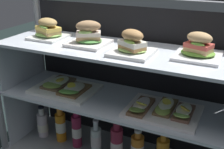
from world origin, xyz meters
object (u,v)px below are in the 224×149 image
object	(u,v)px
plated_roll_sandwich_mid_right	(88,36)
open_sandwich_tray_mid_left	(65,87)
open_sandwich_tray_near_right_corner	(162,110)
juice_bottle_front_fourth	(61,126)
plated_roll_sandwich_near_right_corner	(48,30)
juice_bottle_front_second	(96,140)
juice_bottle_back_left	(117,143)
plated_roll_sandwich_left_of_center	(198,49)
plated_roll_sandwich_right_of_center	(132,45)
juice_bottle_front_right_end	(77,130)
juice_bottle_front_left_end	(43,124)
juice_bottle_back_center	(137,148)

from	to	relation	value
plated_roll_sandwich_mid_right	open_sandwich_tray_mid_left	world-z (taller)	plated_roll_sandwich_mid_right
open_sandwich_tray_near_right_corner	juice_bottle_front_fourth	world-z (taller)	open_sandwich_tray_near_right_corner
plated_roll_sandwich_near_right_corner	plated_roll_sandwich_mid_right	distance (m)	0.26
juice_bottle_front_second	juice_bottle_back_left	bearing A→B (deg)	3.36
plated_roll_sandwich_left_of_center	plated_roll_sandwich_mid_right	bearing A→B (deg)	-177.00
plated_roll_sandwich_right_of_center	plated_roll_sandwich_near_right_corner	bearing A→B (deg)	172.50
plated_roll_sandwich_mid_right	juice_bottle_front_right_end	world-z (taller)	plated_roll_sandwich_mid_right
juice_bottle_back_left	plated_roll_sandwich_mid_right	bearing A→B (deg)	178.23
plated_roll_sandwich_near_right_corner	juice_bottle_back_left	xyz separation A→B (m)	(0.42, -0.02, -0.58)
juice_bottle_front_second	plated_roll_sandwich_right_of_center	bearing A→B (deg)	-9.66
plated_roll_sandwich_right_of_center	open_sandwich_tray_mid_left	world-z (taller)	plated_roll_sandwich_right_of_center
plated_roll_sandwich_left_of_center	juice_bottle_front_left_end	xyz separation A→B (m)	(-0.87, -0.02, -0.59)
open_sandwich_tray_near_right_corner	juice_bottle_front_second	bearing A→B (deg)	177.63
juice_bottle_front_left_end	plated_roll_sandwich_mid_right	bearing A→B (deg)	-0.72
plated_roll_sandwich_left_of_center	juice_bottle_back_left	bearing A→B (deg)	-174.93
juice_bottle_front_left_end	open_sandwich_tray_mid_left	bearing A→B (deg)	-5.51
juice_bottle_front_fourth	open_sandwich_tray_mid_left	bearing A→B (deg)	-19.25
juice_bottle_front_fourth	juice_bottle_back_left	bearing A→B (deg)	-2.06
plated_roll_sandwich_right_of_center	juice_bottle_back_center	bearing A→B (deg)	71.04
juice_bottle_back_center	plated_roll_sandwich_near_right_corner	bearing A→B (deg)	179.61
open_sandwich_tray_near_right_corner	juice_bottle_back_center	world-z (taller)	open_sandwich_tray_near_right_corner
plated_roll_sandwich_near_right_corner	plated_roll_sandwich_right_of_center	size ratio (longest dim) A/B	0.96
plated_roll_sandwich_mid_right	open_sandwich_tray_mid_left	bearing A→B (deg)	-174.42
open_sandwich_tray_mid_left	juice_bottle_front_right_end	size ratio (longest dim) A/B	1.38
juice_bottle_front_left_end	juice_bottle_front_second	xyz separation A→B (m)	(0.38, -0.02, 0.01)
juice_bottle_front_right_end	juice_bottle_back_left	distance (m)	0.26
open_sandwich_tray_mid_left	juice_bottle_front_left_end	xyz separation A→B (m)	(-0.20, 0.02, -0.30)
plated_roll_sandwich_left_of_center	juice_bottle_back_center	bearing A→B (deg)	-177.03
juice_bottle_front_fourth	plated_roll_sandwich_mid_right	bearing A→B (deg)	-2.28
juice_bottle_front_right_end	juice_bottle_back_left	xyz separation A→B (m)	(0.26, -0.01, -0.01)
plated_roll_sandwich_mid_right	open_sandwich_tray_near_right_corner	bearing A→B (deg)	-3.89
plated_roll_sandwich_left_of_center	juice_bottle_front_second	size ratio (longest dim) A/B	0.91
plated_roll_sandwich_right_of_center	open_sandwich_tray_near_right_corner	distance (m)	0.33
juice_bottle_front_second	juice_bottle_front_left_end	bearing A→B (deg)	177.53
plated_roll_sandwich_mid_right	plated_roll_sandwich_right_of_center	xyz separation A→B (m)	(0.25, -0.05, -0.00)
plated_roll_sandwich_mid_right	open_sandwich_tray_near_right_corner	world-z (taller)	plated_roll_sandwich_mid_right
juice_bottle_back_center	plated_roll_sandwich_right_of_center	bearing A→B (deg)	-108.96
open_sandwich_tray_near_right_corner	plated_roll_sandwich_left_of_center	bearing A→B (deg)	24.12
plated_roll_sandwich_right_of_center	plated_roll_sandwich_left_of_center	bearing A→B (deg)	15.53
plated_roll_sandwich_near_right_corner	plated_roll_sandwich_right_of_center	world-z (taller)	plated_roll_sandwich_right_of_center
plated_roll_sandwich_mid_right	plated_roll_sandwich_left_of_center	xyz separation A→B (m)	(0.52, 0.03, -0.00)
plated_roll_sandwich_right_of_center	juice_bottle_front_right_end	xyz separation A→B (m)	(-0.35, 0.05, -0.57)
open_sandwich_tray_mid_left	juice_bottle_front_left_end	distance (m)	0.36
juice_bottle_front_right_end	juice_bottle_front_second	xyz separation A→B (m)	(0.13, -0.01, -0.02)
juice_bottle_front_right_end	plated_roll_sandwich_left_of_center	bearing A→B (deg)	2.33
plated_roll_sandwich_mid_right	juice_bottle_front_second	size ratio (longest dim) A/B	0.88
open_sandwich_tray_near_right_corner	juice_bottle_front_right_end	xyz separation A→B (m)	(-0.50, 0.03, -0.27)
open_sandwich_tray_near_right_corner	open_sandwich_tray_mid_left	bearing A→B (deg)	178.68
plated_roll_sandwich_left_of_center	juice_bottle_front_fourth	world-z (taller)	plated_roll_sandwich_left_of_center
juice_bottle_front_fourth	juice_bottle_back_left	world-z (taller)	juice_bottle_back_left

